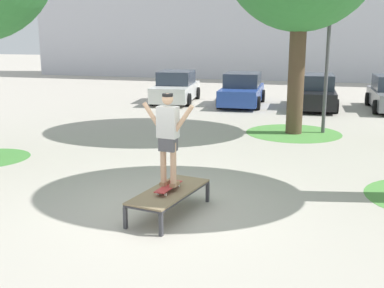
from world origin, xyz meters
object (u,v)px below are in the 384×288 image
(light_post, at_px, (330,16))
(skater, at_px, (168,133))
(skate_box, at_px, (169,193))
(car_black, at_px, (315,93))
(skateboard, at_px, (169,187))
(car_white, at_px, (176,88))
(car_blue, at_px, (242,90))

(light_post, bearing_deg, skater, -106.84)
(skate_box, distance_m, car_black, 14.29)
(skateboard, height_order, light_post, light_post)
(skateboard, relative_size, car_white, 0.19)
(skater, relative_size, car_black, 0.40)
(car_white, bearing_deg, car_black, -1.24)
(skate_box, xyz_separation_m, light_post, (2.58, 8.52, 3.41))
(skater, height_order, car_white, skater)
(skateboard, bearing_deg, skater, 83.15)
(skater, bearing_deg, skateboard, -96.85)
(skate_box, xyz_separation_m, car_black, (2.10, 14.13, 0.28))
(skateboard, xyz_separation_m, light_post, (2.59, 8.55, 3.29))
(skate_box, bearing_deg, car_blue, 94.84)
(car_black, distance_m, light_post, 6.44)
(car_white, relative_size, light_post, 0.75)
(skateboard, height_order, car_white, car_white)
(skate_box, relative_size, car_white, 0.46)
(car_blue, bearing_deg, car_black, 0.19)
(skateboard, bearing_deg, light_post, 73.17)
(skateboard, relative_size, light_post, 0.14)
(light_post, bearing_deg, car_blue, 124.01)
(skate_box, xyz_separation_m, car_blue, (-1.19, 14.12, 0.28))
(car_white, bearing_deg, skater, -72.59)
(car_white, xyz_separation_m, light_post, (7.07, -5.75, 3.13))
(skate_box, distance_m, car_white, 14.97)
(car_black, height_order, light_post, light_post)
(car_white, xyz_separation_m, car_black, (6.59, -0.14, 0.00))
(skate_box, distance_m, light_post, 9.54)
(car_white, bearing_deg, skateboard, -72.59)
(skateboard, distance_m, car_blue, 14.20)
(car_white, distance_m, car_blue, 3.30)
(car_white, xyz_separation_m, car_blue, (3.30, -0.15, 0.00))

